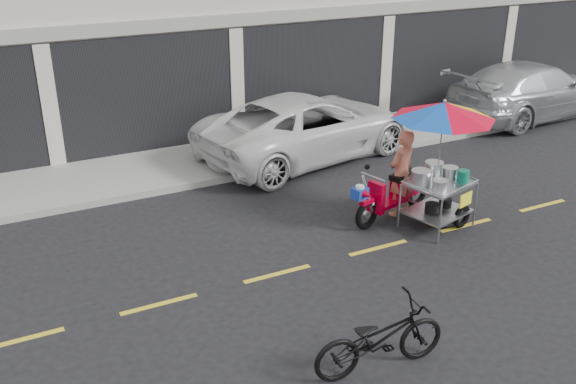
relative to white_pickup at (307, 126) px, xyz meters
name	(u,v)px	position (x,y,z in m)	size (l,w,h in m)	color
ground	(378,248)	(-1.08, -4.70, -0.77)	(90.00, 90.00, 0.00)	black
sidewalk	(254,150)	(-1.08, 0.80, -0.69)	(45.00, 3.00, 0.15)	gray
centerline	(378,248)	(-1.08, -4.70, -0.76)	(42.00, 0.10, 0.01)	gold
white_pickup	(307,126)	(0.00, 0.00, 0.00)	(2.55, 5.53, 1.54)	silver
silver_pickup	(532,90)	(7.30, 0.00, 0.03)	(2.24, 5.51, 1.60)	#B1B4B9
near_bicycle	(380,338)	(-2.93, -7.44, -0.28)	(0.64, 1.84, 0.97)	black
food_vendor_rig	(427,145)	(0.28, -4.13, 0.77)	(2.80, 2.31, 2.46)	black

